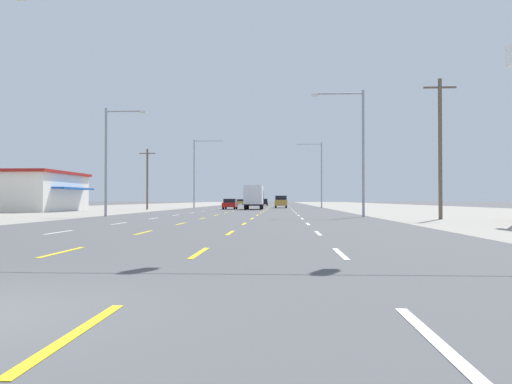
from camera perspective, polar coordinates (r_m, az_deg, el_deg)
The scene contains 17 objects.
ground_plane at distance 71.48m, azimuth -0.13°, elevation -1.95°, with size 572.00×572.00×0.00m, color #4C4C4F.
lot_apron_left at distance 76.88m, azimuth -18.90°, elevation -1.83°, with size 28.00×440.00×0.01m, color gray.
lot_apron_right at distance 74.39m, azimuth 19.28°, elevation -1.86°, with size 28.00×440.00×0.01m, color gray.
lane_markings at distance 109.94m, azimuth 0.93°, elevation -1.58°, with size 10.64×227.60×0.01m.
signal_span_wire at distance 15.23m, azimuth -12.94°, elevation 15.72°, with size 25.01×0.53×9.25m.
box_truck_center_turn_nearest at distance 67.88m, azimuth -0.24°, elevation -0.46°, with size 2.40×7.20×3.23m.
sedan_inner_left_near at distance 69.40m, azimuth -2.99°, elevation -1.36°, with size 1.80×4.50×1.46m.
suv_inner_right_mid at distance 81.29m, azimuth 2.87°, elevation -1.10°, with size 1.98×4.90×1.98m.
hatchback_center_turn_midfar at distance 109.34m, azimuth 0.90°, elevation -1.17°, with size 1.72×3.90×1.54m.
sedan_far_left_far at distance 131.15m, azimuth -1.80°, elevation -1.14°, with size 1.80×4.50×1.46m.
storefront_left_row_1 at distance 64.06m, azimuth -26.24°, elevation 0.06°, with size 15.31×12.74×4.55m.
streetlight_left_row_0 at distance 41.38m, azimuth -16.35°, elevation 4.19°, with size 3.37×0.26×8.62m.
streetlight_right_row_0 at distance 39.60m, azimuth 11.58°, elevation 5.45°, with size 4.11×0.26×9.84m.
streetlight_left_row_1 at distance 80.28m, azimuth -6.75°, elevation 2.73°, with size 4.95×0.26×10.98m.
streetlight_right_row_1 at distance 79.34m, azimuth 7.23°, elevation 2.47°, with size 4.08×0.26×10.38m.
utility_pole_right_row_0 at distance 36.35m, azimuth 20.31°, elevation 4.96°, with size 2.20×0.26×9.61m.
utility_pole_left_row_1 at distance 69.00m, azimuth -12.33°, elevation 1.60°, with size 2.20×0.26×8.21m.
Camera 1 is at (3.80, -5.37, 1.34)m, focal length 34.99 mm.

